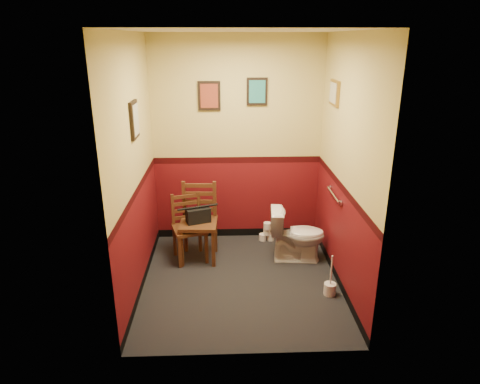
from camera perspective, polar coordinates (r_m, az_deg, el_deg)
name	(u,v)px	position (r m, az deg, el deg)	size (l,w,h in m)	color
floor	(241,281)	(5.02, 0.11, -11.79)	(2.20, 2.40, 0.00)	black
ceiling	(241,30)	(4.27, 0.14, 20.75)	(2.20, 2.40, 0.00)	silver
wall_back	(237,142)	(5.62, -0.38, 6.67)	(2.20, 2.70, 0.00)	#590D11
wall_front	(247,213)	(3.33, 0.97, -2.83)	(2.20, 2.70, 0.00)	#590D11
wall_left	(135,170)	(4.55, -13.87, 2.89)	(2.40, 2.70, 0.00)	#590D11
wall_right	(345,167)	(4.64, 13.86, 3.20)	(2.40, 2.70, 0.00)	#590D11
grab_bar	(334,195)	(4.98, 12.39, -0.38)	(0.05, 0.56, 0.06)	silver
framed_print_back_a	(209,96)	(5.49, -4.13, 12.67)	(0.28, 0.04, 0.36)	black
framed_print_back_b	(257,92)	(5.50, 2.29, 13.24)	(0.26, 0.04, 0.34)	black
framed_print_left	(134,120)	(4.53, -13.89, 9.33)	(0.04, 0.30, 0.38)	black
framed_print_right	(334,93)	(5.06, 12.46, 12.79)	(0.04, 0.34, 0.28)	olive
toilet	(297,235)	(5.37, 7.64, -5.70)	(0.38, 0.68, 0.67)	white
toilet_brush	(330,288)	(4.85, 11.89, -12.43)	(0.13, 0.13, 0.47)	silver
chair_left	(189,228)	(5.36, -6.83, -4.75)	(0.48, 0.48, 0.83)	#512D18
chair_right	(199,222)	(5.33, -5.51, -4.01)	(0.47, 0.47, 0.96)	#512D18
handbag	(198,215)	(5.25, -5.60, -3.09)	(0.32, 0.23, 0.21)	black
tp_stack	(267,233)	(5.90, 3.60, -5.45)	(0.21, 0.13, 0.27)	silver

